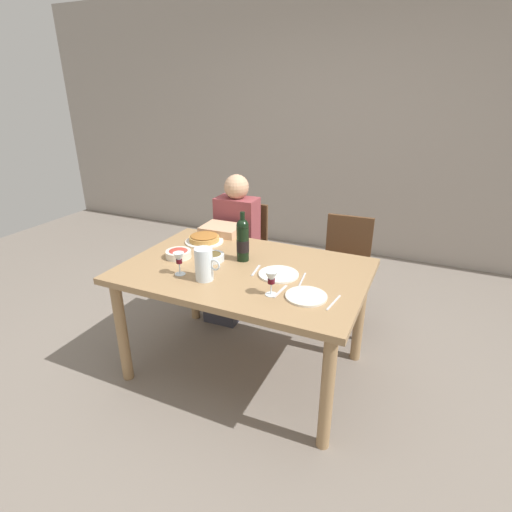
{
  "coord_description": "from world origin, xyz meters",
  "views": [
    {
      "loc": [
        1.01,
        -2.04,
        1.81
      ],
      "look_at": [
        0.09,
        -0.03,
        0.87
      ],
      "focal_mm": 28.21,
      "sensor_mm": 36.0,
      "label": 1
    }
  ],
  "objects_px": {
    "wine_bottle": "(243,240)",
    "chair_right": "(345,265)",
    "diner_left": "(232,243)",
    "dining_table": "(244,281)",
    "wine_glass_left_diner": "(179,259)",
    "dinner_plate_right_setting": "(279,274)",
    "salad_bowl": "(178,253)",
    "wine_glass_right_diner": "(271,279)",
    "olive_bowl": "(212,256)",
    "water_pitcher": "(204,266)",
    "baked_tart": "(204,239)",
    "chair_left": "(244,247)",
    "dinner_plate_left_setting": "(306,296)"
  },
  "relations": [
    {
      "from": "baked_tart",
      "to": "wine_glass_left_diner",
      "type": "xyz_separation_m",
      "value": [
        0.15,
        -0.53,
        0.07
      ]
    },
    {
      "from": "dining_table",
      "to": "wine_glass_right_diner",
      "type": "bearing_deg",
      "value": -41.5
    },
    {
      "from": "dinner_plate_right_setting",
      "to": "chair_right",
      "type": "relative_size",
      "value": 0.28
    },
    {
      "from": "baked_tart",
      "to": "dinner_plate_left_setting",
      "type": "height_order",
      "value": "baked_tart"
    },
    {
      "from": "wine_bottle",
      "to": "chair_right",
      "type": "bearing_deg",
      "value": 57.26
    },
    {
      "from": "salad_bowl",
      "to": "diner_left",
      "type": "xyz_separation_m",
      "value": [
        0.02,
        0.7,
        -0.17
      ]
    },
    {
      "from": "salad_bowl",
      "to": "dinner_plate_left_setting",
      "type": "xyz_separation_m",
      "value": [
        0.94,
        -0.17,
        -0.02
      ]
    },
    {
      "from": "wine_glass_left_diner",
      "to": "chair_right",
      "type": "bearing_deg",
      "value": 56.37
    },
    {
      "from": "wine_bottle",
      "to": "diner_left",
      "type": "height_order",
      "value": "diner_left"
    },
    {
      "from": "chair_left",
      "to": "wine_glass_right_diner",
      "type": "bearing_deg",
      "value": 120.63
    },
    {
      "from": "water_pitcher",
      "to": "dinner_plate_right_setting",
      "type": "xyz_separation_m",
      "value": [
        0.37,
        0.23,
        -0.08
      ]
    },
    {
      "from": "salad_bowl",
      "to": "chair_right",
      "type": "distance_m",
      "value": 1.34
    },
    {
      "from": "wine_bottle",
      "to": "diner_left",
      "type": "distance_m",
      "value": 0.74
    },
    {
      "from": "water_pitcher",
      "to": "diner_left",
      "type": "xyz_separation_m",
      "value": [
        -0.31,
        0.91,
        -0.23
      ]
    },
    {
      "from": "dining_table",
      "to": "wine_glass_left_diner",
      "type": "relative_size",
      "value": 10.65
    },
    {
      "from": "diner_left",
      "to": "dining_table",
      "type": "bearing_deg",
      "value": 121.79
    },
    {
      "from": "diner_left",
      "to": "salad_bowl",
      "type": "bearing_deg",
      "value": 86.27
    },
    {
      "from": "wine_bottle",
      "to": "water_pitcher",
      "type": "bearing_deg",
      "value": -102.52
    },
    {
      "from": "wine_glass_right_diner",
      "to": "wine_glass_left_diner",
      "type": "bearing_deg",
      "value": 178.89
    },
    {
      "from": "dining_table",
      "to": "salad_bowl",
      "type": "relative_size",
      "value": 8.96
    },
    {
      "from": "dining_table",
      "to": "diner_left",
      "type": "relative_size",
      "value": 1.29
    },
    {
      "from": "wine_bottle",
      "to": "olive_bowl",
      "type": "bearing_deg",
      "value": -154.37
    },
    {
      "from": "wine_bottle",
      "to": "dinner_plate_right_setting",
      "type": "distance_m",
      "value": 0.34
    },
    {
      "from": "dinner_plate_right_setting",
      "to": "wine_glass_left_diner",
      "type": "bearing_deg",
      "value": -156.84
    },
    {
      "from": "diner_left",
      "to": "wine_glass_left_diner",
      "type": "bearing_deg",
      "value": 96.5
    },
    {
      "from": "wine_glass_left_diner",
      "to": "dinner_plate_left_setting",
      "type": "distance_m",
      "value": 0.79
    },
    {
      "from": "baked_tart",
      "to": "olive_bowl",
      "type": "relative_size",
      "value": 1.81
    },
    {
      "from": "wine_glass_left_diner",
      "to": "chair_right",
      "type": "xyz_separation_m",
      "value": [
        0.76,
        1.14,
        -0.36
      ]
    },
    {
      "from": "baked_tart",
      "to": "dinner_plate_right_setting",
      "type": "xyz_separation_m",
      "value": [
        0.69,
        -0.29,
        -0.02
      ]
    },
    {
      "from": "salad_bowl",
      "to": "wine_glass_left_diner",
      "type": "xyz_separation_m",
      "value": [
        0.16,
        -0.21,
        0.07
      ]
    },
    {
      "from": "salad_bowl",
      "to": "wine_glass_right_diner",
      "type": "xyz_separation_m",
      "value": [
        0.75,
        -0.22,
        0.07
      ]
    },
    {
      "from": "dinner_plate_left_setting",
      "to": "dinner_plate_right_setting",
      "type": "distance_m",
      "value": 0.3
    },
    {
      "from": "dinner_plate_right_setting",
      "to": "wine_glass_right_diner",
      "type": "bearing_deg",
      "value": -77.9
    },
    {
      "from": "diner_left",
      "to": "wine_bottle",
      "type": "bearing_deg",
      "value": 122.48
    },
    {
      "from": "wine_glass_right_diner",
      "to": "diner_left",
      "type": "relative_size",
      "value": 0.12
    },
    {
      "from": "wine_bottle",
      "to": "wine_glass_left_diner",
      "type": "distance_m",
      "value": 0.43
    },
    {
      "from": "salad_bowl",
      "to": "baked_tart",
      "type": "bearing_deg",
      "value": 88.59
    },
    {
      "from": "chair_left",
      "to": "dining_table",
      "type": "bearing_deg",
      "value": 114.68
    },
    {
      "from": "wine_bottle",
      "to": "chair_right",
      "type": "height_order",
      "value": "wine_bottle"
    },
    {
      "from": "diner_left",
      "to": "chair_left",
      "type": "bearing_deg",
      "value": -90.31
    },
    {
      "from": "diner_left",
      "to": "olive_bowl",
      "type": "bearing_deg",
      "value": 105.72
    },
    {
      "from": "water_pitcher",
      "to": "dinner_plate_left_setting",
      "type": "height_order",
      "value": "water_pitcher"
    },
    {
      "from": "wine_bottle",
      "to": "chair_right",
      "type": "xyz_separation_m",
      "value": [
        0.51,
        0.79,
        -0.4
      ]
    },
    {
      "from": "wine_glass_right_diner",
      "to": "olive_bowl",
      "type": "bearing_deg",
      "value": 152.35
    },
    {
      "from": "wine_glass_right_diner",
      "to": "diner_left",
      "type": "height_order",
      "value": "diner_left"
    },
    {
      "from": "dining_table",
      "to": "dinner_plate_right_setting",
      "type": "distance_m",
      "value": 0.25
    },
    {
      "from": "wine_bottle",
      "to": "salad_bowl",
      "type": "height_order",
      "value": "wine_bottle"
    },
    {
      "from": "salad_bowl",
      "to": "olive_bowl",
      "type": "relative_size",
      "value": 1.09
    },
    {
      "from": "dining_table",
      "to": "salad_bowl",
      "type": "xyz_separation_m",
      "value": [
        -0.47,
        -0.03,
        0.12
      ]
    },
    {
      "from": "wine_glass_right_diner",
      "to": "wine_bottle",
      "type": "bearing_deg",
      "value": 133.88
    }
  ]
}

